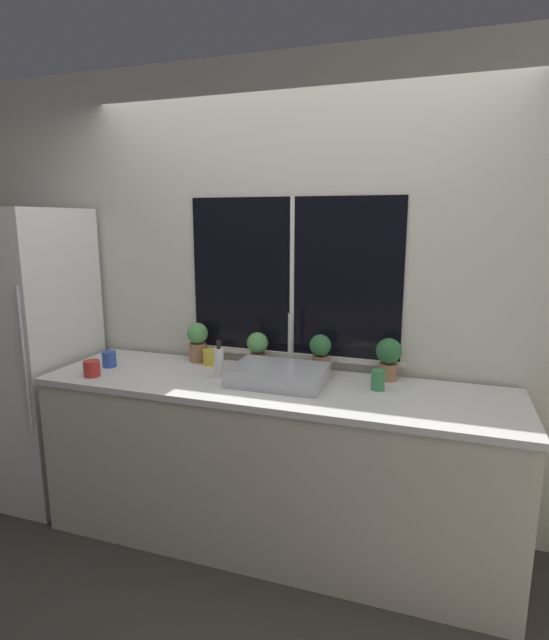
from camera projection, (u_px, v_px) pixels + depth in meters
The scene contains 15 objects.
ground_plane at pixel (251, 577), 2.55m from camera, with size 14.00×14.00×0.00m, color #38332D.
wall_back at pixel (294, 296), 2.97m from camera, with size 8.00×0.09×2.70m.
wall_left at pixel (70, 271), 4.40m from camera, with size 0.06×7.00×2.70m.
counter at pixel (272, 463), 2.77m from camera, with size 2.56×0.69×0.93m.
refrigerator at pixel (29, 356), 3.22m from camera, with size 0.69×0.67×1.86m.
sink at pixel (279, 374), 2.68m from camera, with size 0.50×0.41×0.34m.
potted_plant_far_left at pixel (198, 340), 3.08m from camera, with size 0.13×0.13×0.24m.
potted_plant_center_left at pixel (257, 347), 2.95m from camera, with size 0.13×0.13×0.21m.
potted_plant_center_right at pixel (320, 351), 2.83m from camera, with size 0.12×0.12×0.23m.
potted_plant_far_right at pixel (389, 356), 2.71m from camera, with size 0.14×0.14×0.23m.
soap_bottle at pixel (219, 362), 2.77m from camera, with size 0.05×0.05×0.21m.
mug_red at pixel (92, 368), 2.80m from camera, with size 0.09×0.09×0.09m.
mug_yellow at pixel (210, 357), 3.02m from camera, with size 0.09×0.09×0.10m.
mug_green at pixel (378, 380), 2.57m from camera, with size 0.07×0.07×0.10m.
mug_blue at pixel (109, 359), 2.98m from camera, with size 0.08×0.08×0.09m.
Camera 1 is at (0.84, -2.08, 1.80)m, focal length 28.00 mm.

